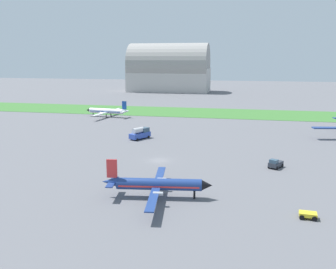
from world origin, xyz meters
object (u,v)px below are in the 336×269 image
object	(u,v)px
airplane_foreground_turboprop	(157,184)
baggage_cart_midfield	(308,215)
fuel_truck_by_runway	(140,133)
pushback_tug_near_gate	(275,164)
airplane_taxiing_turboprop	(107,111)

from	to	relation	value
airplane_foreground_turboprop	baggage_cart_midfield	world-z (taller)	airplane_foreground_turboprop
fuel_truck_by_runway	baggage_cart_midfield	bearing A→B (deg)	-113.29
pushback_tug_near_gate	fuel_truck_by_runway	bearing A→B (deg)	-92.47
baggage_cart_midfield	fuel_truck_by_runway	xyz separation A→B (m)	(-38.10, 46.00, 1.01)
pushback_tug_near_gate	fuel_truck_by_runway	xyz separation A→B (m)	(-35.21, 21.33, 0.67)
baggage_cart_midfield	airplane_taxiing_turboprop	bearing A→B (deg)	-48.81
airplane_foreground_turboprop	pushback_tug_near_gate	world-z (taller)	airplane_foreground_turboprop
airplane_taxiing_turboprop	fuel_truck_by_runway	bearing A→B (deg)	130.57
airplane_foreground_turboprop	baggage_cart_midfield	xyz separation A→B (m)	(22.79, -3.31, -1.73)
airplane_taxiing_turboprop	baggage_cart_midfield	bearing A→B (deg)	134.06
airplane_taxiing_turboprop	baggage_cart_midfield	distance (m)	101.91
pushback_tug_near_gate	baggage_cart_midfield	world-z (taller)	pushback_tug_near_gate
pushback_tug_near_gate	fuel_truck_by_runway	world-z (taller)	fuel_truck_by_runway
pushback_tug_near_gate	baggage_cart_midfield	distance (m)	24.84
airplane_taxiing_turboprop	baggage_cart_midfield	size ratio (longest dim) A/B	8.47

